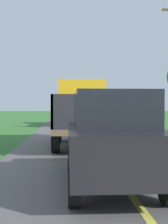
# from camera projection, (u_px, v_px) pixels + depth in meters

# --- Properties ---
(banana_truck_near) EXTENTS (2.38, 5.82, 2.80)m
(banana_truck_near) POSITION_uv_depth(u_px,v_px,m) (82.00, 112.00, 13.16)
(banana_truck_near) COLOR #2D2D30
(banana_truck_near) RESTS_ON road_surface
(banana_truck_far) EXTENTS (2.38, 5.81, 2.80)m
(banana_truck_far) POSITION_uv_depth(u_px,v_px,m) (73.00, 109.00, 26.83)
(banana_truck_far) COLOR #2D2D30
(banana_truck_far) RESTS_ON road_surface
(following_car) EXTENTS (1.74, 4.10, 1.92)m
(following_car) POSITION_uv_depth(u_px,v_px,m) (111.00, 138.00, 6.14)
(following_car) COLOR black
(following_car) RESTS_ON road_surface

